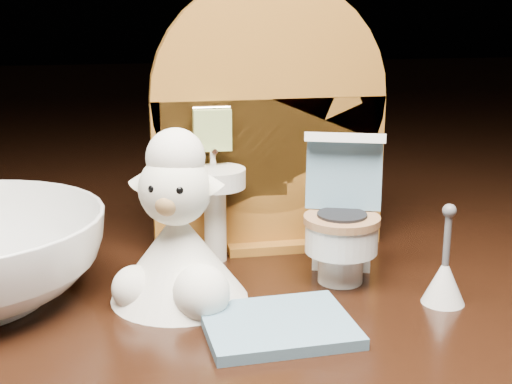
% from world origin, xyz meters
% --- Properties ---
extents(backdrop_panel, '(0.13, 0.05, 0.15)m').
position_xyz_m(backdrop_panel, '(-0.00, 0.06, 0.07)').
color(backdrop_panel, '#A06421').
rests_on(backdrop_panel, ground).
extents(toy_toilet, '(0.04, 0.05, 0.08)m').
position_xyz_m(toy_toilet, '(0.03, 0.01, 0.03)').
color(toy_toilet, white).
rests_on(toy_toilet, ground).
extents(bath_mat, '(0.07, 0.05, 0.00)m').
position_xyz_m(bath_mat, '(-0.02, -0.04, 0.00)').
color(bath_mat, slate).
rests_on(bath_mat, ground).
extents(toilet_brush, '(0.02, 0.02, 0.05)m').
position_xyz_m(toilet_brush, '(0.06, -0.03, 0.01)').
color(toilet_brush, white).
rests_on(toilet_brush, ground).
extents(plush_lamb, '(0.07, 0.07, 0.08)m').
position_xyz_m(plush_lamb, '(-0.06, -0.00, 0.03)').
color(plush_lamb, white).
rests_on(plush_lamb, ground).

